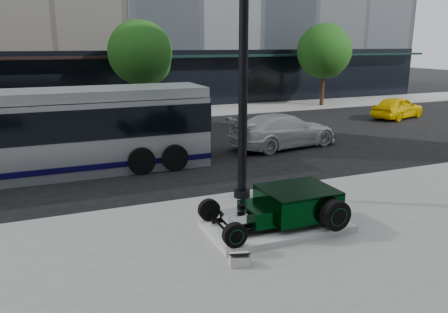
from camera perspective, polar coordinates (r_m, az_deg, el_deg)
name	(u,v)px	position (r m, az deg, el deg)	size (l,w,h in m)	color
ground	(196,179)	(14.83, -3.69, -2.97)	(120.00, 120.00, 0.00)	black
sidewalk_far	(124,116)	(28.12, -12.96, 5.22)	(70.00, 4.00, 0.12)	gray
street_trees	(142,55)	(27.08, -10.63, 12.88)	(29.80, 3.80, 5.70)	black
display_plinth	(277,226)	(10.74, 6.89, -8.97)	(3.40, 1.80, 0.15)	silver
hot_rod	(289,204)	(10.71, 8.54, -6.20)	(3.22, 2.00, 0.81)	black
info_plaque	(239,259)	(9.05, 2.03, -13.26)	(0.47, 0.40, 0.31)	silver
lamppost	(243,59)	(12.05, 2.54, 12.66)	(0.47, 0.47, 8.53)	black
transit_bus	(34,133)	(16.28, -23.61, 2.81)	(12.12, 2.88, 2.92)	#A2A8AC
white_sedan	(284,130)	(19.44, 7.82, 3.39)	(2.05, 5.05, 1.46)	silver
yellow_taxi	(398,107)	(28.71, 21.74, 5.97)	(1.57, 3.91, 1.33)	#FFD400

